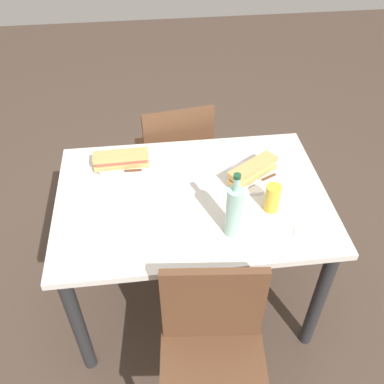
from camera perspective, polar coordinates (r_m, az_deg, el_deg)
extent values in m
plane|color=#47382D|center=(2.43, 0.00, -13.12)|extent=(8.00, 8.00, 0.00)
cube|color=beige|center=(1.88, 0.00, -0.78)|extent=(1.19, 0.81, 0.03)
cylinder|color=#262628|center=(2.48, 11.39, -0.42)|extent=(0.06, 0.06, 0.70)
cylinder|color=#262628|center=(2.41, -13.73, -2.46)|extent=(0.06, 0.06, 0.70)
cylinder|color=#262628|center=(2.06, 16.53, -13.60)|extent=(0.06, 0.06, 0.70)
cylinder|color=#262628|center=(1.98, -14.96, -16.76)|extent=(0.06, 0.06, 0.70)
cube|color=brown|center=(1.72, 2.95, -23.80)|extent=(0.44, 0.44, 0.02)
cube|color=brown|center=(1.62, 2.82, -14.78)|extent=(0.38, 0.07, 0.40)
cylinder|color=brown|center=(1.99, -3.19, -21.71)|extent=(0.04, 0.04, 0.43)
cylinder|color=brown|center=(2.01, 7.89, -21.36)|extent=(0.04, 0.04, 0.43)
cube|color=brown|center=(2.58, -2.60, 5.10)|extent=(0.45, 0.45, 0.02)
cube|color=brown|center=(2.31, -1.74, 6.53)|extent=(0.38, 0.08, 0.40)
cylinder|color=brown|center=(2.89, 0.23, 4.25)|extent=(0.04, 0.04, 0.43)
cylinder|color=brown|center=(2.84, -6.82, 3.07)|extent=(0.04, 0.04, 0.43)
cylinder|color=brown|center=(2.63, 2.25, -0.48)|extent=(0.04, 0.04, 0.43)
cylinder|color=brown|center=(2.57, -5.47, -1.87)|extent=(0.04, 0.04, 0.43)
cylinder|color=white|center=(2.04, -9.32, 3.42)|extent=(0.22, 0.22, 0.01)
cube|color=tan|center=(2.02, -9.38, 3.85)|extent=(0.26, 0.08, 0.02)
cube|color=#B74C3D|center=(2.01, -9.45, 4.33)|extent=(0.23, 0.07, 0.02)
cube|color=tan|center=(2.00, -9.52, 4.81)|extent=(0.26, 0.08, 0.02)
cube|color=silver|center=(2.00, -10.45, 2.64)|extent=(0.10, 0.01, 0.00)
cube|color=#59331E|center=(1.99, -7.88, 2.87)|extent=(0.08, 0.01, 0.01)
cylinder|color=white|center=(1.97, 7.96, 1.94)|extent=(0.22, 0.22, 0.01)
cube|color=tan|center=(1.95, 8.01, 2.38)|extent=(0.25, 0.20, 0.02)
cube|color=#DBC66B|center=(1.94, 8.07, 2.87)|extent=(0.23, 0.18, 0.02)
cube|color=tan|center=(1.93, 8.13, 3.36)|extent=(0.25, 0.20, 0.02)
cube|color=silver|center=(1.92, 8.12, 0.98)|extent=(0.10, 0.05, 0.00)
cube|color=#59331E|center=(1.96, 10.18, 1.95)|extent=(0.08, 0.04, 0.01)
cylinder|color=#99C6B7|center=(1.64, 5.61, -2.69)|extent=(0.06, 0.06, 0.23)
cylinder|color=#99C6B7|center=(1.55, 5.96, 1.05)|extent=(0.03, 0.03, 0.06)
cylinder|color=#19472D|center=(1.52, 6.06, 2.10)|extent=(0.03, 0.03, 0.02)
cylinder|color=gold|center=(1.80, 10.67, -0.78)|extent=(0.06, 0.06, 0.12)
cube|color=white|center=(1.80, 15.70, -4.46)|extent=(0.18, 0.18, 0.00)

